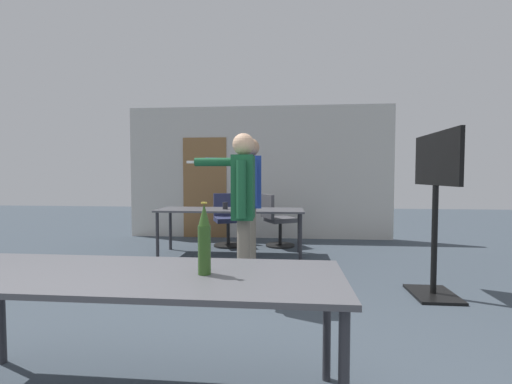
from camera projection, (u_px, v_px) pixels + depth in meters
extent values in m
cube|color=beige|center=(258.00, 173.00, 6.97)|extent=(5.36, 0.10, 2.67)
cube|color=olive|center=(205.00, 188.00, 7.03)|extent=(0.90, 0.02, 2.05)
cube|color=#4C4C51|center=(135.00, 275.00, 1.88)|extent=(2.29, 0.75, 0.03)
cylinder|color=#2D2D33|center=(1.00, 312.00, 2.31)|extent=(0.05, 0.05, 0.71)
cylinder|color=#2D2D33|center=(327.00, 324.00, 2.12)|extent=(0.05, 0.05, 0.71)
cube|color=#4C4C51|center=(231.00, 210.00, 5.46)|extent=(2.32, 0.71, 0.03)
cylinder|color=#2D2D33|center=(157.00, 235.00, 5.28)|extent=(0.05, 0.05, 0.71)
cylinder|color=#2D2D33|center=(300.00, 237.00, 5.09)|extent=(0.05, 0.05, 0.71)
cylinder|color=#2D2D33|center=(170.00, 229.00, 5.87)|extent=(0.05, 0.05, 0.71)
cylinder|color=#2D2D33|center=(299.00, 231.00, 5.68)|extent=(0.05, 0.05, 0.71)
cube|color=black|center=(433.00, 294.00, 3.62)|extent=(0.44, 0.56, 0.03)
cylinder|color=black|center=(434.00, 240.00, 3.59)|extent=(0.06, 0.06, 1.14)
cube|color=black|center=(436.00, 159.00, 3.55)|extent=(0.04, 1.05, 0.55)
cube|color=#14331E|center=(439.00, 159.00, 3.55)|extent=(0.01, 0.97, 0.48)
cylinder|color=slate|center=(243.00, 260.00, 3.49)|extent=(0.12, 0.12, 0.83)
cylinder|color=slate|center=(244.00, 256.00, 3.65)|extent=(0.12, 0.12, 0.83)
cube|color=#195633|center=(244.00, 187.00, 3.54)|extent=(0.23, 0.40, 0.65)
sphere|color=#DBAD89|center=(243.00, 144.00, 3.51)|extent=(0.23, 0.23, 0.23)
cylinder|color=#195633|center=(241.00, 189.00, 3.30)|extent=(0.09, 0.09, 0.56)
cylinder|color=#195633|center=(220.00, 162.00, 3.78)|extent=(0.57, 0.11, 0.09)
cube|color=white|center=(192.00, 162.00, 3.80)|extent=(0.12, 0.04, 0.03)
cylinder|color=slate|center=(252.00, 240.00, 4.47)|extent=(0.12, 0.12, 0.85)
cylinder|color=slate|center=(250.00, 238.00, 4.63)|extent=(0.12, 0.12, 0.85)
cube|color=#23429E|center=(250.00, 182.00, 4.51)|extent=(0.31, 0.43, 0.67)
sphere|color=tan|center=(250.00, 147.00, 4.49)|extent=(0.24, 0.24, 0.24)
cylinder|color=#23429E|center=(254.00, 183.00, 4.27)|extent=(0.09, 0.09, 0.58)
cylinder|color=#23429E|center=(227.00, 161.00, 4.68)|extent=(0.59, 0.24, 0.09)
cube|color=white|center=(203.00, 161.00, 4.62)|extent=(0.13, 0.07, 0.03)
cylinder|color=black|center=(228.00, 245.00, 6.18)|extent=(0.52, 0.52, 0.03)
cylinder|color=black|center=(228.00, 233.00, 6.17)|extent=(0.06, 0.06, 0.41)
cube|color=navy|center=(228.00, 219.00, 6.16)|extent=(0.60, 0.60, 0.08)
cube|color=navy|center=(225.00, 204.00, 6.40)|extent=(0.43, 0.21, 0.42)
cylinder|color=black|center=(280.00, 245.00, 6.18)|extent=(0.52, 0.52, 0.03)
cylinder|color=black|center=(280.00, 233.00, 6.17)|extent=(0.06, 0.06, 0.41)
cube|color=#4C4C51|center=(280.00, 220.00, 6.16)|extent=(0.62, 0.62, 0.08)
cube|color=#4C4C51|center=(267.00, 206.00, 6.04)|extent=(0.26, 0.41, 0.42)
cylinder|color=#2D511E|center=(204.00, 250.00, 1.85)|extent=(0.07, 0.07, 0.27)
cone|color=#2D511E|center=(204.00, 215.00, 1.84)|extent=(0.06, 0.06, 0.12)
cylinder|color=gold|center=(204.00, 203.00, 1.84)|extent=(0.03, 0.03, 0.01)
cylinder|color=#232328|center=(225.00, 206.00, 5.44)|extent=(0.08, 0.08, 0.11)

